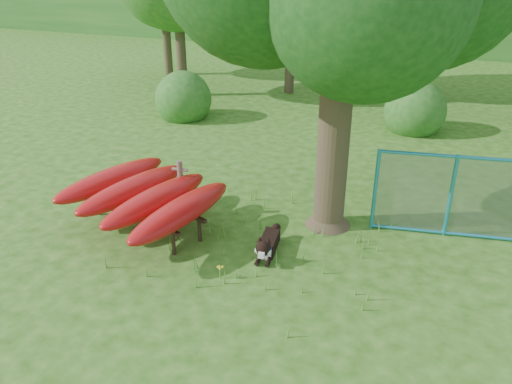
% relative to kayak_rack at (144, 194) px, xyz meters
% --- Properties ---
extents(ground, '(80.00, 80.00, 0.00)m').
position_rel_kayak_rack_xyz_m(ground, '(1.94, -0.88, -0.70)').
color(ground, '#245410').
rests_on(ground, ground).
extents(wooden_post, '(0.32, 0.12, 1.17)m').
position_rel_kayak_rack_xyz_m(wooden_post, '(0.37, 0.70, -0.08)').
color(wooden_post, brown).
rests_on(wooden_post, ground).
extents(kayak_rack, '(3.11, 3.36, 0.91)m').
position_rel_kayak_rack_xyz_m(kayak_rack, '(0.00, 0.00, 0.00)').
color(kayak_rack, black).
rests_on(kayak_rack, ground).
extents(husky_dog, '(0.42, 1.16, 0.51)m').
position_rel_kayak_rack_xyz_m(husky_dog, '(2.48, -0.00, -0.52)').
color(husky_dog, black).
rests_on(husky_dog, ground).
extents(fence_section, '(2.70, 0.59, 2.67)m').
position_rel_kayak_rack_xyz_m(fence_section, '(5.28, 1.92, 0.10)').
color(fence_section, teal).
rests_on(fence_section, ground).
extents(wildflower_clump, '(0.11, 0.11, 0.24)m').
position_rel_kayak_rack_xyz_m(wildflower_clump, '(2.05, -0.98, -0.50)').
color(wildflower_clump, '#569932').
rests_on(wildflower_clump, ground).
extents(shrub_left, '(1.80, 1.80, 1.80)m').
position_rel_kayak_rack_xyz_m(shrub_left, '(-3.06, 6.62, -0.70)').
color(shrub_left, '#26601F').
rests_on(shrub_left, ground).
extents(shrub_mid, '(1.80, 1.80, 1.80)m').
position_rel_kayak_rack_xyz_m(shrub_mid, '(3.94, 8.12, -0.70)').
color(shrub_mid, '#26601F').
rests_on(shrub_mid, ground).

